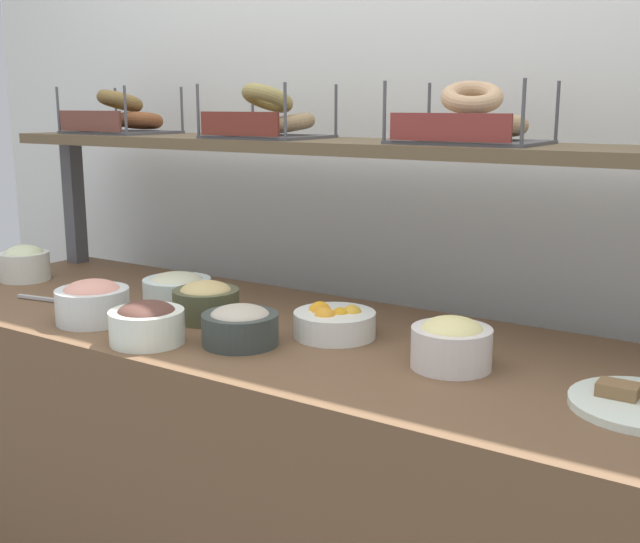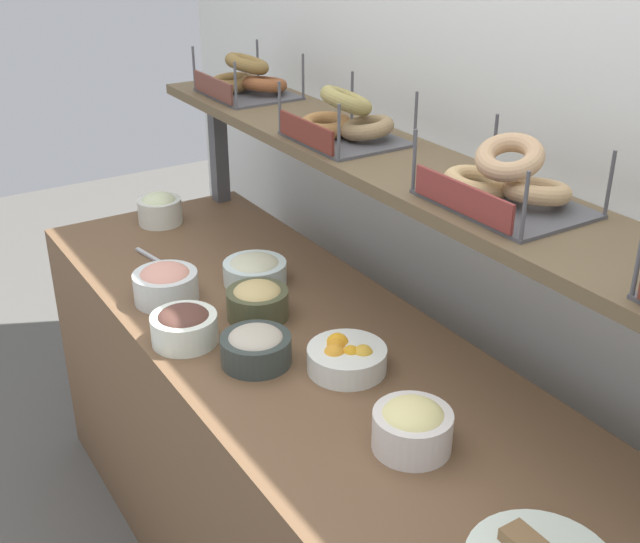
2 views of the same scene
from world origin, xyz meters
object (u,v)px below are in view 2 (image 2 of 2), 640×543
(bowl_tuna_salad, at_px, (256,346))
(serving_spoon_near_plate, at_px, (158,261))
(bowl_chocolate_spread, at_px, (184,325))
(bowl_hummus, at_px, (257,301))
(bowl_scallion_spread, at_px, (255,270))
(bowl_fruit_salad, at_px, (346,357))
(bowl_egg_salad, at_px, (412,426))
(bagel_basket_sesame, at_px, (505,183))
(bagel_basket_cinnamon_raisin, at_px, (246,80))
(bagel_basket_everything, at_px, (344,122))
(bowl_potato_salad, at_px, (159,208))
(bowl_lox_spread, at_px, (166,283))

(bowl_tuna_salad, bearing_deg, serving_spoon_near_plate, 178.86)
(bowl_chocolate_spread, bearing_deg, bowl_hummus, 94.64)
(bowl_scallion_spread, relative_size, bowl_chocolate_spread, 1.09)
(bowl_hummus, height_order, bowl_fruit_salad, bowl_hummus)
(bowl_fruit_salad, bearing_deg, bowl_egg_salad, -9.07)
(bowl_scallion_spread, xyz_separation_m, serving_spoon_near_plate, (-0.28, -0.19, -0.03))
(bowl_egg_salad, height_order, bowl_hummus, bowl_egg_salad)
(bowl_hummus, bearing_deg, bowl_scallion_spread, 153.88)
(bowl_fruit_salad, xyz_separation_m, bagel_basket_sesame, (0.21, 0.24, 0.44))
(bowl_tuna_salad, relative_size, bowl_chocolate_spread, 1.02)
(bowl_egg_salad, xyz_separation_m, bowl_chocolate_spread, (-0.63, -0.22, -0.01))
(bagel_basket_cinnamon_raisin, xyz_separation_m, bagel_basket_everything, (0.58, -0.02, 0.00))
(bowl_fruit_salad, relative_size, bagel_basket_sesame, 0.57)
(bowl_scallion_spread, height_order, bowl_chocolate_spread, bowl_chocolate_spread)
(bagel_basket_sesame, bearing_deg, bowl_potato_salad, -168.37)
(bagel_basket_cinnamon_raisin, relative_size, bagel_basket_everything, 1.02)
(bowl_lox_spread, relative_size, bowl_hummus, 1.08)
(bowl_tuna_salad, height_order, bowl_fruit_salad, bowl_tuna_salad)
(bagel_basket_everything, xyz_separation_m, bagel_basket_sesame, (0.56, 0.02, -0.00))
(bowl_scallion_spread, relative_size, bowl_lox_spread, 1.03)
(bagel_basket_cinnamon_raisin, bearing_deg, serving_spoon_near_plate, -70.47)
(bowl_potato_salad, height_order, bagel_basket_sesame, bagel_basket_sesame)
(bowl_tuna_salad, bearing_deg, bagel_basket_cinnamon_raisin, 152.75)
(bowl_scallion_spread, height_order, bagel_basket_sesame, bagel_basket_sesame)
(bowl_egg_salad, bearing_deg, bagel_basket_everything, 157.39)
(bowl_tuna_salad, xyz_separation_m, serving_spoon_near_plate, (-0.65, 0.01, -0.04))
(bowl_tuna_salad, distance_m, bowl_lox_spread, 0.42)
(bowl_scallion_spread, relative_size, bagel_basket_cinnamon_raisin, 0.60)
(bowl_egg_salad, relative_size, bowl_chocolate_spread, 0.98)
(serving_spoon_near_plate, bearing_deg, bagel_basket_everything, 40.89)
(bowl_scallion_spread, bearing_deg, bagel_basket_sesame, 16.02)
(bowl_chocolate_spread, height_order, bagel_basket_sesame, bagel_basket_sesame)
(bowl_lox_spread, relative_size, serving_spoon_near_plate, 0.97)
(bowl_hummus, relative_size, bagel_basket_sesame, 0.49)
(bowl_hummus, height_order, bowl_chocolate_spread, bowl_hummus)
(bowl_chocolate_spread, height_order, bagel_basket_cinnamon_raisin, bagel_basket_cinnamon_raisin)
(serving_spoon_near_plate, bearing_deg, bowl_egg_salad, 5.18)
(bowl_fruit_salad, bearing_deg, bowl_hummus, -171.07)
(bowl_lox_spread, distance_m, bowl_potato_salad, 0.57)
(bowl_potato_salad, relative_size, bowl_chocolate_spread, 0.88)
(serving_spoon_near_plate, bearing_deg, bowl_fruit_salad, 10.69)
(bagel_basket_everything, relative_size, bagel_basket_sesame, 0.89)
(bowl_egg_salad, bearing_deg, bowl_hummus, -179.72)
(bowl_chocolate_spread, relative_size, bagel_basket_sesame, 0.50)
(serving_spoon_near_plate, bearing_deg, bowl_tuna_salad, -1.14)
(bowl_scallion_spread, distance_m, bagel_basket_sesame, 0.87)
(bagel_basket_everything, bearing_deg, bowl_chocolate_spread, -85.60)
(bowl_scallion_spread, xyz_separation_m, bowl_fruit_salad, (0.52, -0.04, -0.01))
(bagel_basket_cinnamon_raisin, distance_m, bagel_basket_sesame, 1.14)
(bowl_tuna_salad, bearing_deg, bowl_hummus, 150.76)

